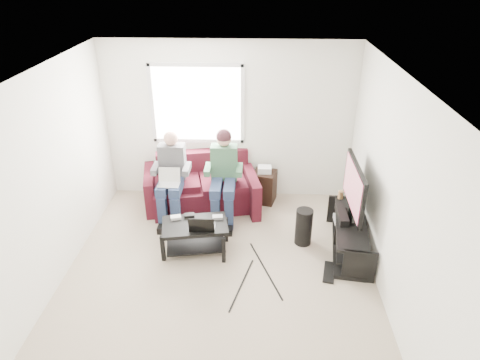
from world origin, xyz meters
name	(u,v)px	position (x,y,z in m)	size (l,w,h in m)	color
floor	(219,279)	(0.00, 0.00, 0.00)	(4.50, 4.50, 0.00)	tan
ceiling	(213,77)	(0.00, 0.00, 2.60)	(4.50, 4.50, 0.00)	white
wall_back	(229,122)	(0.00, 2.25, 1.30)	(4.50, 4.50, 0.00)	white
wall_front	(185,352)	(0.00, -2.25, 1.30)	(4.50, 4.50, 0.00)	white
wall_left	(45,187)	(-2.00, 0.00, 1.30)	(4.50, 4.50, 0.00)	white
wall_right	(393,194)	(2.00, 0.00, 1.30)	(4.50, 4.50, 0.00)	white
window	(197,104)	(-0.50, 2.23, 1.60)	(1.48, 0.04, 1.28)	white
sofa	(201,188)	(-0.44, 1.82, 0.32)	(1.99, 1.15, 0.85)	#431017
person_left	(171,173)	(-0.84, 1.50, 0.74)	(0.40, 0.70, 1.35)	navy
person_right	(224,170)	(-0.04, 1.52, 0.80)	(0.40, 0.71, 1.40)	navy
laptop_silver	(169,181)	(-0.84, 1.29, 0.72)	(0.32, 0.22, 0.24)	silver
coffee_table	(195,231)	(-0.37, 0.59, 0.32)	(0.96, 0.69, 0.44)	black
laptop_black	(202,220)	(-0.25, 0.51, 0.56)	(0.34, 0.24, 0.24)	black
controller_a	(176,217)	(-0.65, 0.71, 0.46)	(0.14, 0.09, 0.04)	silver
controller_b	(189,215)	(-0.47, 0.77, 0.46)	(0.14, 0.09, 0.04)	black
controller_c	(218,217)	(-0.07, 0.74, 0.46)	(0.14, 0.09, 0.04)	gray
tv_stand	(349,237)	(1.77, 0.71, 0.21)	(0.60, 1.44, 0.46)	black
tv	(354,189)	(1.77, 0.81, 0.92)	(0.12, 1.10, 0.81)	black
soundbar	(342,214)	(1.65, 0.81, 0.51)	(0.12, 0.50, 0.10)	black
drink_cup	(341,195)	(1.72, 1.34, 0.52)	(0.08, 0.08, 0.12)	#996E42
console_white	(355,250)	(1.77, 0.31, 0.28)	(0.30, 0.22, 0.06)	silver
console_grey	(346,220)	(1.77, 1.01, 0.29)	(0.34, 0.26, 0.08)	gray
console_black	(351,234)	(1.77, 0.66, 0.28)	(0.38, 0.30, 0.07)	black
subwoofer	(304,227)	(1.14, 0.83, 0.27)	(0.24, 0.24, 0.54)	black
keyboard_floor	(329,272)	(1.43, 0.17, 0.01)	(0.14, 0.43, 0.02)	black
end_table	(264,186)	(0.59, 2.01, 0.29)	(0.36, 0.36, 0.64)	black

